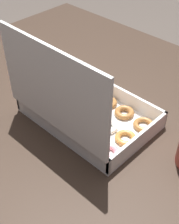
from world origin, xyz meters
name	(u,v)px	position (x,y,z in m)	size (l,w,h in m)	color
dining_table	(77,126)	(0.00, 0.00, 0.64)	(1.19, 1.03, 0.72)	#38281E
donut_box	(80,109)	(-0.07, 0.05, 0.77)	(0.34, 0.24, 0.27)	white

